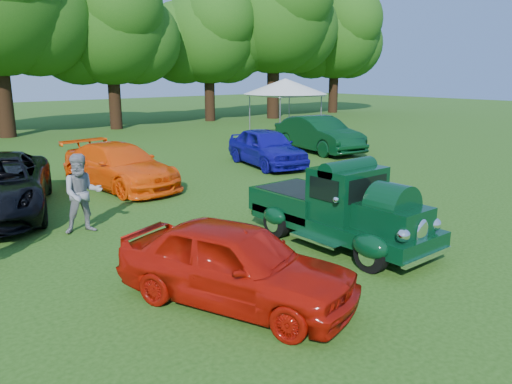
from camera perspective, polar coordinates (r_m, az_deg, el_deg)
ground at (r=9.45m, az=7.70°, el=-9.04°), size 120.00×120.00×0.00m
hero_pickup at (r=10.80m, az=9.48°, el=-2.08°), size 2.02×4.35×1.70m
red_convertible at (r=7.96m, az=-2.38°, el=-8.15°), size 2.90×4.24×1.34m
back_car_orange at (r=16.45m, az=-15.33°, el=2.88°), size 2.51×5.00×1.39m
back_car_blue at (r=19.62m, az=1.21°, el=5.14°), size 2.68×4.60×1.47m
back_car_green at (r=23.25m, az=7.16°, el=6.56°), size 2.50×5.15×1.63m
spectator_grey at (r=12.02m, az=-19.22°, el=-0.16°), size 1.04×0.89×1.83m
canopy_tent at (r=26.63m, az=3.36°, el=11.92°), size 4.75×4.75×3.28m
tree_line at (r=31.67m, az=-25.40°, el=18.13°), size 63.51×9.75×12.12m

